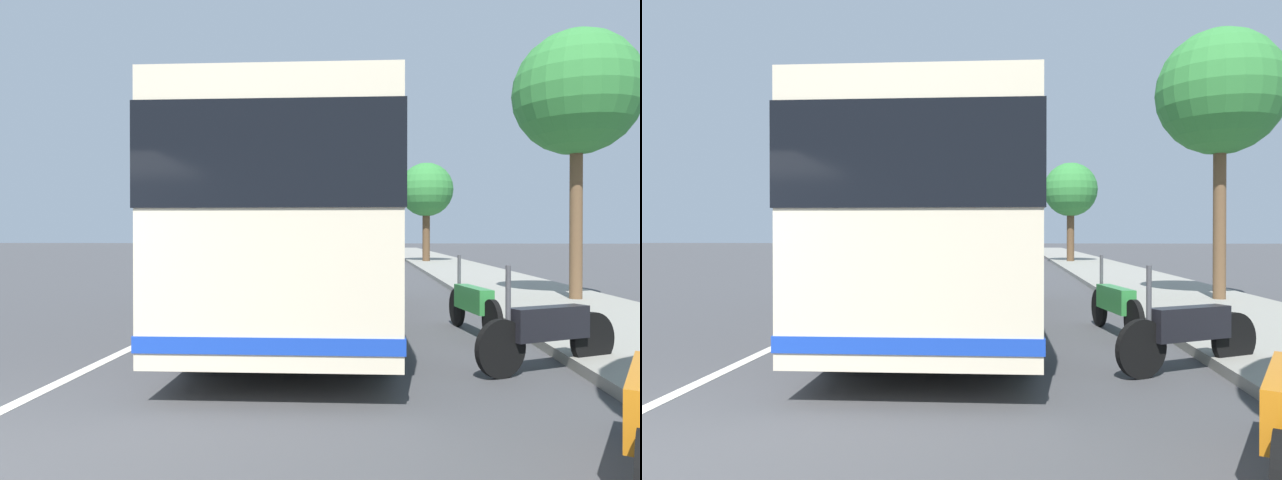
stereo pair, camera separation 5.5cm
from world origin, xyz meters
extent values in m
cube|color=gray|center=(10.00, -7.67, 0.07)|extent=(110.00, 3.60, 0.14)
cube|color=silver|center=(10.00, 0.00, 0.00)|extent=(110.00, 0.16, 0.01)
cube|color=beige|center=(6.83, -2.35, 1.80)|extent=(10.17, 2.78, 2.89)
cube|color=black|center=(6.83, -2.35, 2.40)|extent=(10.21, 2.82, 1.01)
cube|color=#193FB2|center=(6.83, -2.35, 0.60)|extent=(10.20, 2.81, 0.16)
cylinder|color=black|center=(10.04, -1.10, 0.50)|extent=(1.01, 0.32, 1.00)
cylinder|color=black|center=(10.10, -3.45, 0.50)|extent=(1.01, 0.32, 1.00)
cylinder|color=black|center=(3.57, -1.25, 0.50)|extent=(1.01, 0.32, 1.00)
cylinder|color=black|center=(3.62, -3.60, 0.50)|extent=(1.01, 0.32, 1.00)
cylinder|color=black|center=(3.15, -4.92, 0.34)|extent=(0.39, 0.64, 0.68)
cylinder|color=black|center=(3.84, -6.19, 0.34)|extent=(0.39, 0.64, 0.68)
cube|color=black|center=(3.50, -5.55, 0.59)|extent=(0.72, 1.07, 0.39)
cylinder|color=#4C4C51|center=(3.21, -5.01, 0.94)|extent=(0.06, 0.06, 0.70)
cylinder|color=black|center=(6.88, -5.02, 0.33)|extent=(0.67, 0.19, 0.67)
cylinder|color=black|center=(5.25, -5.28, 0.33)|extent=(0.67, 0.19, 0.67)
cube|color=#338C3F|center=(6.07, -5.15, 0.58)|extent=(1.26, 0.44, 0.39)
cylinder|color=#4C4C51|center=(6.76, -5.04, 0.93)|extent=(0.06, 0.06, 0.70)
cube|color=navy|center=(36.77, -2.44, 0.60)|extent=(4.64, 2.13, 0.84)
cube|color=black|center=(36.52, -2.43, 1.31)|extent=(2.20, 1.82, 0.57)
cylinder|color=black|center=(38.32, -1.71, 0.32)|extent=(0.65, 0.26, 0.64)
cylinder|color=black|center=(38.21, -3.38, 0.32)|extent=(0.65, 0.26, 0.64)
cylinder|color=black|center=(35.34, -1.51, 0.32)|extent=(0.65, 0.26, 0.64)
cylinder|color=black|center=(35.23, -3.18, 0.32)|extent=(0.65, 0.26, 0.64)
cube|color=red|center=(46.03, -3.12, 0.57)|extent=(4.32, 1.94, 0.78)
cube|color=black|center=(45.99, -3.12, 1.25)|extent=(2.02, 1.75, 0.57)
cylinder|color=black|center=(47.46, -2.30, 0.32)|extent=(0.64, 0.23, 0.64)
cylinder|color=black|center=(47.43, -4.00, 0.32)|extent=(0.64, 0.23, 0.64)
cylinder|color=black|center=(44.64, -2.25, 0.32)|extent=(0.64, 0.23, 0.64)
cylinder|color=black|center=(44.60, -3.94, 0.32)|extent=(0.64, 0.23, 0.64)
cube|color=gold|center=(34.95, 2.27, 0.60)|extent=(4.02, 1.91, 0.83)
cube|color=black|center=(34.90, 2.27, 1.27)|extent=(1.87, 1.68, 0.52)
cylinder|color=black|center=(33.68, 1.42, 0.32)|extent=(0.65, 0.25, 0.64)
cylinder|color=black|center=(33.61, 3.01, 0.32)|extent=(0.65, 0.25, 0.64)
cylinder|color=black|center=(36.29, 1.53, 0.32)|extent=(0.65, 0.25, 0.64)
cylinder|color=black|center=(36.22, 3.12, 0.32)|extent=(0.65, 0.25, 0.64)
cube|color=silver|center=(50.66, 2.15, 0.59)|extent=(4.21, 1.80, 0.82)
cube|color=black|center=(50.87, 2.15, 1.28)|extent=(1.92, 1.64, 0.56)
cylinder|color=black|center=(49.27, 1.36, 0.32)|extent=(0.64, 0.22, 0.64)
cylinder|color=black|center=(49.28, 2.96, 0.32)|extent=(0.64, 0.22, 0.64)
cylinder|color=black|center=(52.04, 1.34, 0.32)|extent=(0.64, 0.22, 0.64)
cylinder|color=black|center=(52.05, 2.94, 0.32)|extent=(0.64, 0.22, 0.64)
cylinder|color=brown|center=(10.29, -8.31, 2.06)|extent=(0.29, 0.29, 4.11)
sphere|color=#337F38|center=(10.29, -8.31, 4.99)|extent=(2.91, 2.91, 2.91)
cylinder|color=brown|center=(29.66, -6.88, 1.68)|extent=(0.43, 0.43, 3.35)
sphere|color=#337F38|center=(29.66, -6.88, 4.28)|extent=(3.10, 3.10, 3.10)
camera|label=1|loc=(-3.42, -3.38, 1.64)|focal=31.74mm
camera|label=2|loc=(-3.42, -3.43, 1.64)|focal=31.74mm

